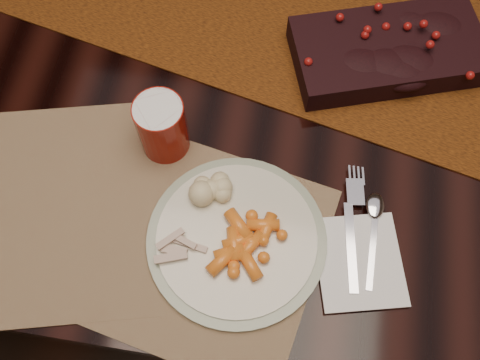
% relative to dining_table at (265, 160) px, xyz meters
% --- Properties ---
extents(floor, '(5.00, 5.00, 0.00)m').
position_rel_dining_table_xyz_m(floor, '(0.00, 0.00, -0.38)').
color(floor, black).
rests_on(floor, ground).
extents(dining_table, '(1.80, 1.00, 0.75)m').
position_rel_dining_table_xyz_m(dining_table, '(0.00, 0.00, 0.00)').
color(dining_table, black).
rests_on(dining_table, floor).
extents(table_runner, '(1.80, 0.76, 0.00)m').
position_rel_dining_table_xyz_m(table_runner, '(0.04, 0.09, 0.38)').
color(table_runner, '#543713').
rests_on(table_runner, dining_table).
extents(centerpiece, '(0.35, 0.25, 0.06)m').
position_rel_dining_table_xyz_m(centerpiece, '(0.19, 0.04, 0.41)').
color(centerpiece, black).
rests_on(centerpiece, table_runner).
extents(placemat_main, '(0.49, 0.40, 0.00)m').
position_rel_dining_table_xyz_m(placemat_main, '(-0.11, -0.33, 0.38)').
color(placemat_main, brown).
rests_on(placemat_main, dining_table).
extents(placemat_second, '(0.55, 0.46, 0.00)m').
position_rel_dining_table_xyz_m(placemat_second, '(-0.36, -0.33, 0.38)').
color(placemat_second, brown).
rests_on(placemat_second, dining_table).
extents(dinner_plate, '(0.27, 0.27, 0.01)m').
position_rel_dining_table_xyz_m(dinner_plate, '(-0.01, -0.32, 0.39)').
color(dinner_plate, beige).
rests_on(dinner_plate, placemat_main).
extents(baby_carrots, '(0.12, 0.11, 0.02)m').
position_rel_dining_table_xyz_m(baby_carrots, '(0.00, -0.34, 0.40)').
color(baby_carrots, orange).
rests_on(baby_carrots, dinner_plate).
extents(mashed_potatoes, '(0.08, 0.08, 0.04)m').
position_rel_dining_table_xyz_m(mashed_potatoes, '(-0.06, -0.26, 0.41)').
color(mashed_potatoes, beige).
rests_on(mashed_potatoes, dinner_plate).
extents(turkey_shreds, '(0.09, 0.08, 0.02)m').
position_rel_dining_table_xyz_m(turkey_shreds, '(-0.09, -0.36, 0.40)').
color(turkey_shreds, tan).
rests_on(turkey_shreds, dinner_plate).
extents(napkin, '(0.15, 0.16, 0.00)m').
position_rel_dining_table_xyz_m(napkin, '(0.17, -0.33, 0.38)').
color(napkin, white).
rests_on(napkin, placemat_main).
extents(fork, '(0.05, 0.18, 0.00)m').
position_rel_dining_table_xyz_m(fork, '(0.15, -0.29, 0.39)').
color(fork, silver).
rests_on(fork, napkin).
extents(spoon, '(0.03, 0.14, 0.00)m').
position_rel_dining_table_xyz_m(spoon, '(0.18, -0.29, 0.39)').
color(spoon, silver).
rests_on(spoon, napkin).
extents(red_cup, '(0.08, 0.08, 0.10)m').
position_rel_dining_table_xyz_m(red_cup, '(-0.15, -0.18, 0.43)').
color(red_cup, maroon).
rests_on(red_cup, placemat_main).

